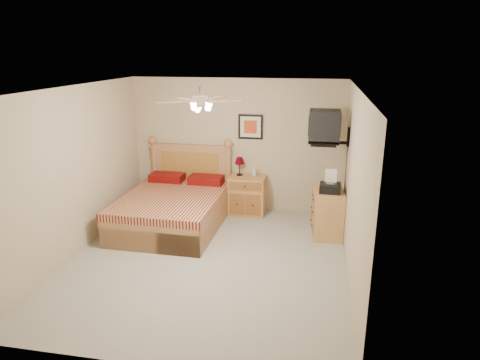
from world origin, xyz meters
name	(u,v)px	position (x,y,z in m)	size (l,w,h in m)	color
floor	(208,260)	(0.00, 0.00, 0.00)	(4.50, 4.50, 0.00)	#9A958B
ceiling	(204,89)	(0.00, 0.00, 2.50)	(4.00, 4.50, 0.04)	white
wall_back	(237,146)	(0.00, 2.25, 1.25)	(4.00, 0.04, 2.50)	tan
wall_front	(142,251)	(0.00, -2.25, 1.25)	(4.00, 0.04, 2.50)	tan
wall_left	(75,172)	(-2.00, 0.00, 1.25)	(0.04, 4.50, 2.50)	tan
wall_right	(353,188)	(2.00, 0.00, 1.25)	(0.04, 4.50, 2.50)	tan
bed	(172,189)	(-0.92, 1.12, 0.69)	(1.63, 2.14, 1.39)	#A37446
nightstand	(247,195)	(0.25, 2.00, 0.36)	(0.67, 0.50, 0.72)	#BA713C
table_lamp	(240,166)	(0.09, 2.07, 0.90)	(0.19, 0.19, 0.35)	#54010A
lotion_bottle	(255,171)	(0.38, 2.06, 0.83)	(0.08, 0.08, 0.21)	silver
framed_picture	(251,127)	(0.27, 2.23, 1.62)	(0.46, 0.04, 0.46)	black
dresser	(327,213)	(1.73, 1.25, 0.40)	(0.47, 0.68, 0.80)	#AF744D
fax_machine	(331,181)	(1.74, 1.14, 0.97)	(0.33, 0.35, 0.35)	black
magazine_lower	(328,184)	(1.71, 1.50, 0.81)	(0.22, 0.29, 0.03)	beige
magazine_upper	(328,183)	(1.71, 1.52, 0.84)	(0.19, 0.26, 0.02)	gray
wall_tv	(334,127)	(1.75, 1.34, 1.81)	(0.56, 0.46, 0.58)	black
ceiling_fan	(200,101)	(0.00, -0.20, 2.36)	(1.14, 1.14, 0.28)	silver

